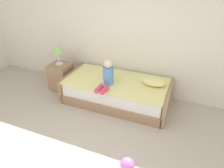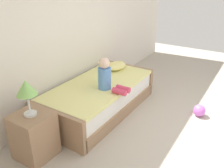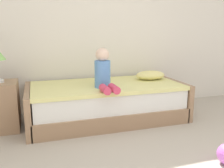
{
  "view_description": "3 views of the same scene",
  "coord_description": "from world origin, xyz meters",
  "px_view_note": "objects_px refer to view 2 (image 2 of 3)",
  "views": [
    {
      "loc": [
        1.15,
        -1.25,
        2.4
      ],
      "look_at": [
        -0.06,
        1.75,
        0.55
      ],
      "focal_mm": 32.37,
      "sensor_mm": 36.0,
      "label": 1
    },
    {
      "loc": [
        -2.93,
        -0.07,
        2.11
      ],
      "look_at": [
        -0.06,
        1.75,
        0.55
      ],
      "focal_mm": 38.18,
      "sensor_mm": 36.0,
      "label": 2
    },
    {
      "loc": [
        -0.98,
        -1.1,
        1.2
      ],
      "look_at": [
        -0.06,
        1.75,
        0.55
      ],
      "focal_mm": 39.11,
      "sensor_mm": 36.0,
      "label": 3
    }
  ],
  "objects_px": {
    "nightstand": "(34,136)",
    "toy_ball": "(199,111)",
    "child_figure": "(107,77)",
    "bed": "(99,97)",
    "pillow": "(117,66)",
    "table_lamp": "(26,89)"
  },
  "relations": [
    {
      "from": "table_lamp",
      "to": "child_figure",
      "type": "distance_m",
      "value": 1.3
    },
    {
      "from": "pillow",
      "to": "nightstand",
      "type": "bearing_deg",
      "value": -178.21
    },
    {
      "from": "child_figure",
      "to": "toy_ball",
      "type": "bearing_deg",
      "value": -56.64
    },
    {
      "from": "child_figure",
      "to": "pillow",
      "type": "relative_size",
      "value": 1.16
    },
    {
      "from": "nightstand",
      "to": "pillow",
      "type": "xyz_separation_m",
      "value": [
        2.06,
        0.06,
        0.26
      ]
    },
    {
      "from": "nightstand",
      "to": "child_figure",
      "type": "bearing_deg",
      "value": -11.97
    },
    {
      "from": "toy_ball",
      "to": "nightstand",
      "type": "bearing_deg",
      "value": 143.78
    },
    {
      "from": "bed",
      "to": "nightstand",
      "type": "xyz_separation_m",
      "value": [
        -1.35,
        0.04,
        0.05
      ]
    },
    {
      "from": "bed",
      "to": "pillow",
      "type": "distance_m",
      "value": 0.78
    },
    {
      "from": "child_figure",
      "to": "bed",
      "type": "bearing_deg",
      "value": 65.61
    },
    {
      "from": "nightstand",
      "to": "table_lamp",
      "type": "relative_size",
      "value": 1.33
    },
    {
      "from": "table_lamp",
      "to": "child_figure",
      "type": "relative_size",
      "value": 0.88
    },
    {
      "from": "pillow",
      "to": "toy_ball",
      "type": "xyz_separation_m",
      "value": [
        0.01,
        -1.58,
        -0.47
      ]
    },
    {
      "from": "bed",
      "to": "child_figure",
      "type": "relative_size",
      "value": 4.14
    },
    {
      "from": "table_lamp",
      "to": "pillow",
      "type": "relative_size",
      "value": 1.02
    },
    {
      "from": "nightstand",
      "to": "toy_ball",
      "type": "distance_m",
      "value": 2.58
    },
    {
      "from": "pillow",
      "to": "toy_ball",
      "type": "relative_size",
      "value": 2.25
    },
    {
      "from": "bed",
      "to": "pillow",
      "type": "height_order",
      "value": "pillow"
    },
    {
      "from": "child_figure",
      "to": "toy_ball",
      "type": "height_order",
      "value": "child_figure"
    },
    {
      "from": "nightstand",
      "to": "bed",
      "type": "bearing_deg",
      "value": -1.52
    },
    {
      "from": "bed",
      "to": "toy_ball",
      "type": "height_order",
      "value": "bed"
    },
    {
      "from": "child_figure",
      "to": "toy_ball",
      "type": "xyz_separation_m",
      "value": [
        0.82,
        -1.25,
        -0.61
      ]
    }
  ]
}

